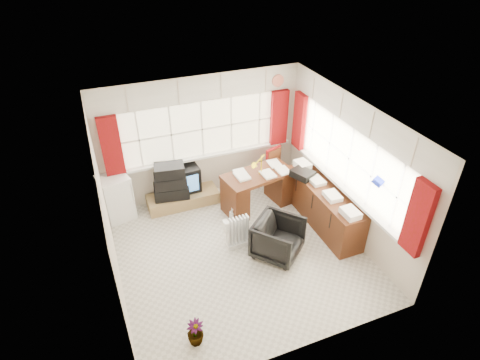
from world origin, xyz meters
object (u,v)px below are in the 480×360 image
Objects in this scene: radiator at (237,234)px; tv_bench at (183,199)px; desk_lamp at (262,160)px; mini_fridge at (116,197)px; desk at (258,188)px; credenza at (323,205)px; task_chair at (276,168)px; crt_tv at (183,178)px; office_chair at (278,238)px.

radiator reaches higher than tv_bench.
mini_fridge is at bearing 165.09° from desk_lamp.
credenza is (0.92, -0.90, -0.04)m from desk.
task_chair is 0.68× the size of tv_bench.
crt_tv reaches higher than radiator.
task_chair is (0.54, 0.44, -0.56)m from desk_lamp.
mini_fridge is at bearing 155.61° from credenza.
mini_fridge is at bearing -176.43° from crt_tv.
desk is 0.63m from desk_lamp.
crt_tv reaches higher than office_chair.
desk_lamp is at bearing 47.20° from radiator.
task_chair is 1.94m from radiator.
desk is at bearing -24.64° from tv_bench.
task_chair is at bearing -5.51° from tv_bench.
mini_fridge is at bearing 175.21° from task_chair.
desk is 1.38m from office_chair.
desk_lamp is 2.82m from mini_fridge.
credenza is 3.28× the size of crt_tv.
office_chair is 1.25× the size of radiator.
desk_lamp reaches higher than task_chair.
tv_bench is 2.29× the size of crt_tv.
desk_lamp is at bearing -14.91° from mini_fridge.
tv_bench is (-1.13, 1.98, -0.22)m from office_chair.
mini_fridge is (-1.82, 1.61, 0.20)m from radiator.
radiator is 0.30× the size of credenza.
task_chair is 2.00m from tv_bench.
radiator is 1.64m from tv_bench.
desk_lamp reaches higher than desk.
credenza reaches higher than tv_bench.
desk is at bearing -144.08° from task_chair.
crt_tv is 1.33m from mini_fridge.
office_chair is at bearing -38.92° from radiator.
office_chair is at bearing -101.76° from desk_lamp.
office_chair is at bearing -99.43° from desk.
credenza is (1.15, 0.46, 0.05)m from office_chair.
office_chair reaches higher than radiator.
radiator is (-0.84, -0.90, -0.82)m from desk_lamp.
crt_tv is 0.68× the size of mini_fridge.
desk is 0.72× the size of credenza.
mini_fridge is (-2.66, 0.71, -0.62)m from desk_lamp.
office_chair is (-0.82, -1.79, -0.16)m from task_chair.
desk_lamp is at bearing -30.77° from crt_tv.
task_chair is 1.98m from office_chair.
task_chair is at bearing 24.60° from office_chair.
office_chair is at bearing -60.36° from tv_bench.
mini_fridge is at bearing 98.33° from office_chair.
desk reaches higher than radiator.
office_chair is (-0.28, -1.35, -0.72)m from desk_lamp.
tv_bench is 0.43m from crt_tv.
radiator is at bearing -135.73° from task_chair.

